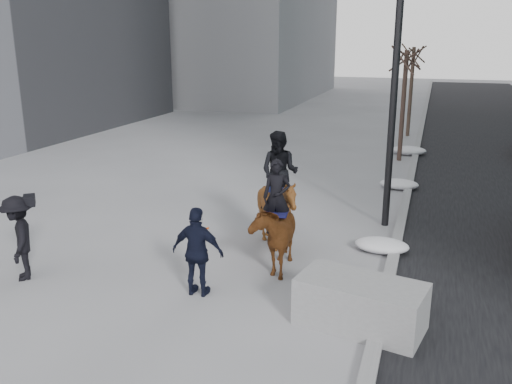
% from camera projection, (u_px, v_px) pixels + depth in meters
% --- Properties ---
extents(ground, '(120.00, 120.00, 0.00)m').
position_uv_depth(ground, '(238.00, 276.00, 11.26)').
color(ground, gray).
rests_on(ground, ground).
extents(curb, '(0.25, 90.00, 0.12)m').
position_uv_depth(curb, '(411.00, 174.00, 19.47)').
color(curb, gray).
rests_on(curb, ground).
extents(planter, '(2.28, 1.46, 0.84)m').
position_uv_depth(planter, '(360.00, 304.00, 9.20)').
color(planter, gray).
rests_on(planter, ground).
extents(tree_near, '(1.20, 1.20, 4.81)m').
position_uv_depth(tree_near, '(403.00, 100.00, 21.23)').
color(tree_near, '#372620').
rests_on(tree_near, ground).
extents(tree_far, '(1.20, 1.20, 4.83)m').
position_uv_depth(tree_far, '(411.00, 87.00, 26.67)').
color(tree_far, '#3A2B22').
rests_on(tree_far, ground).
extents(mounted_left, '(1.08, 1.92, 2.35)m').
position_uv_depth(mounted_left, '(275.00, 229.00, 11.46)').
color(mounted_left, '#4E2A0F').
rests_on(mounted_left, ground).
extents(mounted_right, '(1.60, 1.76, 2.76)m').
position_uv_depth(mounted_right, '(278.00, 203.00, 12.48)').
color(mounted_right, '#4A2A0E').
rests_on(mounted_right, ground).
extents(feeder, '(1.03, 0.86, 1.75)m').
position_uv_depth(feeder, '(198.00, 252.00, 10.24)').
color(feeder, black).
rests_on(feeder, ground).
extents(camera_crew, '(1.21, 1.29, 1.75)m').
position_uv_depth(camera_crew, '(19.00, 238.00, 10.94)').
color(camera_crew, black).
rests_on(camera_crew, ground).
extents(lamppost, '(0.25, 1.48, 9.09)m').
position_uv_depth(lamppost, '(398.00, 28.00, 12.87)').
color(lamppost, black).
rests_on(lamppost, ground).
extents(snow_piles, '(1.45, 15.07, 0.37)m').
position_uv_depth(snow_piles, '(396.00, 195.00, 16.49)').
color(snow_piles, silver).
rests_on(snow_piles, ground).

